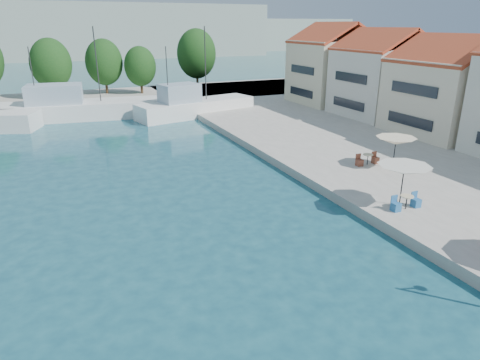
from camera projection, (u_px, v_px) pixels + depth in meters
name	position (u px, v px, depth m)	size (l,w,h in m)	color
quay_right	(454.00, 146.00, 36.04)	(32.00, 92.00, 0.60)	#9D978E
quay_far	(58.00, 102.00, 56.64)	(90.00, 16.00, 0.60)	#9D978E
hill_east	(176.00, 35.00, 170.01)	(140.00, 40.00, 12.00)	#8F9C90
building_04	(451.00, 84.00, 37.76)	(9.00, 8.80, 9.20)	beige
building_05	(382.00, 71.00, 45.42)	(8.40, 8.80, 9.70)	beige
building_06	(333.00, 63.00, 53.09)	(9.00, 8.80, 10.20)	beige
trawler_03	(79.00, 109.00, 48.00)	(19.50, 7.15, 10.20)	silver
trawler_04	(194.00, 107.00, 48.92)	(14.35, 6.61, 10.20)	white
tree_05	(51.00, 64.00, 56.17)	(5.26, 5.26, 7.78)	#3F2B19
tree_06	(104.00, 62.00, 60.00)	(5.11, 5.11, 7.56)	#3F2B19
tree_07	(140.00, 66.00, 60.39)	(4.44, 4.44, 6.57)	#3F2B19
tree_08	(197.00, 54.00, 65.64)	(5.98, 5.98, 8.85)	#3F2B19
umbrella_white	(404.00, 170.00, 22.84)	(2.86, 2.86, 2.32)	black
umbrella_cream	(396.00, 141.00, 29.09)	(2.73, 2.73, 2.16)	black
cafe_table_02	(406.00, 204.00, 22.98)	(1.82, 0.70, 0.76)	black
cafe_table_03	(368.00, 161.00, 30.25)	(1.82, 0.70, 0.76)	black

